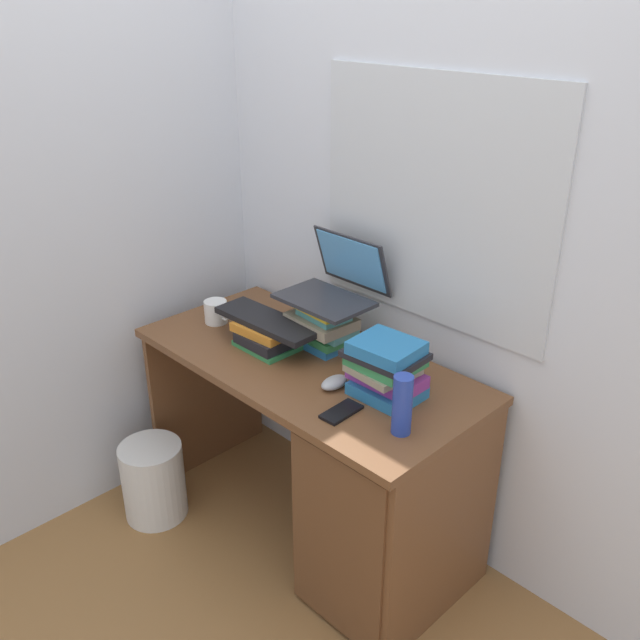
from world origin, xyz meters
TOP-DOWN VIEW (x-y plane):
  - ground_plane at (0.00, 0.00)m, footprint 6.00×6.00m
  - wall_back at (0.00, 0.35)m, footprint 6.00×0.06m
  - wall_left at (-0.76, 0.00)m, footprint 0.05×6.00m
  - desk at (0.32, -0.02)m, footprint 1.27×0.60m
  - book_stack_tall at (-0.03, 0.11)m, footprint 0.25×0.19m
  - book_stack_keyboard_riser at (-0.17, -0.03)m, footprint 0.23×0.19m
  - book_stack_side at (0.34, 0.02)m, footprint 0.24×0.20m
  - laptop at (-0.03, 0.17)m, footprint 0.32×0.29m
  - keyboard at (-0.17, -0.03)m, footprint 0.43×0.16m
  - computer_mouse at (0.20, -0.06)m, footprint 0.06×0.10m
  - mug at (-0.46, -0.04)m, footprint 0.12×0.09m
  - water_bottle at (0.51, -0.10)m, footprint 0.06×0.06m
  - cell_phone at (0.32, -0.16)m, footprint 0.07×0.14m
  - wastebasket at (-0.48, -0.39)m, footprint 0.24×0.24m

SIDE VIEW (x-z plane):
  - ground_plane at x=0.00m, z-range 0.00..0.00m
  - wastebasket at x=-0.48m, z-range 0.00..0.32m
  - desk at x=0.32m, z-range 0.03..0.77m
  - cell_phone at x=0.32m, z-range 0.74..0.75m
  - computer_mouse at x=0.20m, z-range 0.74..0.77m
  - book_stack_keyboard_riser at x=-0.17m, z-range 0.74..0.82m
  - mug at x=-0.46m, z-range 0.74..0.83m
  - book_stack_tall at x=-0.03m, z-range 0.74..0.91m
  - water_bottle at x=0.51m, z-range 0.74..0.92m
  - book_stack_side at x=0.34m, z-range 0.74..0.93m
  - keyboard at x=-0.17m, z-range 0.83..0.85m
  - laptop at x=-0.03m, z-range 0.86..1.07m
  - wall_back at x=0.00m, z-range 0.00..2.60m
  - wall_left at x=-0.76m, z-range 0.00..2.60m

